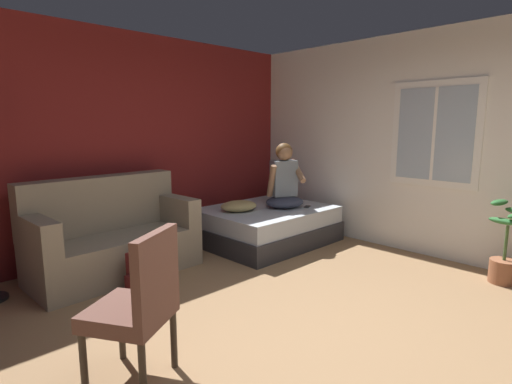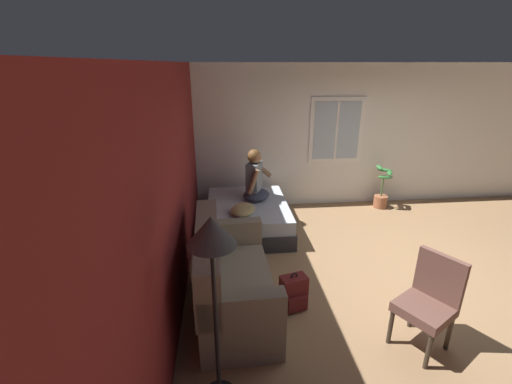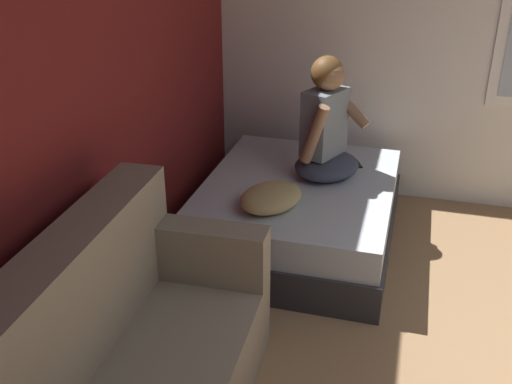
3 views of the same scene
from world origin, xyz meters
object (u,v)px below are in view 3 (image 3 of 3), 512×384
object	(u,v)px
bed	(298,213)
throw_pillow	(271,197)
person_seated	(326,129)
cell_phone	(356,164)
couch	(124,376)

from	to	relation	value
bed	throw_pillow	bearing A→B (deg)	166.52
person_seated	cell_phone	xyz separation A→B (m)	(0.26, -0.20, -0.35)
cell_phone	bed	bearing A→B (deg)	-152.11
bed	cell_phone	bearing A→B (deg)	-38.44
bed	cell_phone	size ratio (longest dim) A/B	11.83
couch	person_seated	xyz separation A→B (m)	(2.20, -0.51, 0.44)
throw_pillow	cell_phone	xyz separation A→B (m)	(0.86, -0.45, -0.07)
throw_pillow	cell_phone	world-z (taller)	throw_pillow
person_seated	throw_pillow	xyz separation A→B (m)	(-0.60, 0.25, -0.29)
person_seated	bed	bearing A→B (deg)	141.00
bed	couch	size ratio (longest dim) A/B	0.99
bed	person_seated	world-z (taller)	person_seated
person_seated	throw_pillow	world-z (taller)	person_seated
person_seated	cell_phone	world-z (taller)	person_seated
couch	person_seated	size ratio (longest dim) A/B	1.98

